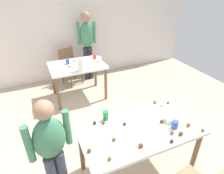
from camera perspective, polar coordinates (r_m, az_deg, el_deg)
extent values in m
plane|color=tan|center=(2.87, 7.36, -22.33)|extent=(6.40, 6.40, 0.00)
cube|color=silver|center=(4.88, -11.69, 17.70)|extent=(6.40, 0.10, 2.60)
cube|color=silver|center=(2.28, 8.24, -12.46)|extent=(1.39, 0.75, 0.04)
cylinder|color=brown|center=(2.71, 23.56, -18.02)|extent=(0.06, 0.06, 0.71)
cylinder|color=brown|center=(2.58, -9.14, -18.09)|extent=(0.06, 0.06, 0.71)
cylinder|color=brown|center=(3.02, 15.12, -10.52)|extent=(0.06, 0.06, 0.71)
cube|color=white|center=(3.94, -10.41, 6.33)|extent=(1.09, 0.78, 0.04)
cylinder|color=brown|center=(3.75, -15.84, -2.08)|extent=(0.06, 0.06, 0.71)
cylinder|color=brown|center=(3.94, -1.88, 0.81)|extent=(0.06, 0.06, 0.71)
cylinder|color=brown|center=(4.33, -17.30, 2.12)|extent=(0.06, 0.06, 0.71)
cylinder|color=brown|center=(4.50, -5.03, 4.48)|extent=(0.06, 0.06, 0.71)
cube|color=brown|center=(4.66, -11.98, 5.87)|extent=(0.53, 0.53, 0.04)
cube|color=brown|center=(4.72, -13.58, 8.99)|extent=(0.36, 0.19, 0.42)
cylinder|color=brown|center=(4.72, -8.82, 3.46)|extent=(0.04, 0.04, 0.41)
cylinder|color=brown|center=(4.54, -12.13, 2.06)|extent=(0.04, 0.04, 0.41)
cylinder|color=brown|center=(4.97, -11.31, 4.60)|extent=(0.04, 0.04, 0.41)
cylinder|color=brown|center=(4.80, -14.54, 3.30)|extent=(0.04, 0.04, 0.41)
cylinder|color=#383D4C|center=(2.41, -14.56, -23.96)|extent=(0.11, 0.11, 0.68)
ellipsoid|color=#3D7A56|center=(1.98, -18.19, -14.36)|extent=(0.36, 0.27, 0.48)
sphere|color=#997051|center=(1.77, -19.85, -6.51)|extent=(0.18, 0.18, 0.18)
cylinder|color=#3D7A56|center=(1.93, -23.76, -15.49)|extent=(0.08, 0.08, 0.41)
cylinder|color=#3D7A56|center=(2.00, -13.22, -11.65)|extent=(0.08, 0.08, 0.41)
cylinder|color=#28282D|center=(4.86, -6.42, 7.15)|extent=(0.11, 0.11, 0.83)
cylinder|color=#28282D|center=(4.84, -7.68, 6.95)|extent=(0.11, 0.11, 0.83)
ellipsoid|color=#3D7A56|center=(4.63, -7.60, 15.21)|extent=(0.33, 0.21, 0.59)
sphere|color=#997051|center=(4.55, -7.95, 20.19)|extent=(0.23, 0.23, 0.23)
cylinder|color=#3D7A56|center=(4.66, -5.29, 16.01)|extent=(0.07, 0.07, 0.50)
cylinder|color=#3D7A56|center=(4.58, -10.02, 15.44)|extent=(0.07, 0.07, 0.50)
cylinder|color=white|center=(2.43, 16.97, -9.02)|extent=(0.16, 0.16, 0.06)
cylinder|color=#198438|center=(2.33, -1.90, -8.55)|extent=(0.07, 0.07, 0.12)
cube|color=silver|center=(2.25, 11.71, -12.89)|extent=(0.17, 0.02, 0.01)
cylinder|color=#3351B2|center=(2.33, 18.35, -10.62)|extent=(0.07, 0.07, 0.10)
cylinder|color=white|center=(2.68, 15.36, -4.42)|extent=(0.07, 0.07, 0.10)
sphere|color=brown|center=(2.38, 14.60, -9.91)|extent=(0.04, 0.04, 0.04)
sphere|color=brown|center=(2.74, 16.43, -4.43)|extent=(0.04, 0.04, 0.04)
sphere|color=brown|center=(2.09, 0.62, -15.33)|extent=(0.04, 0.04, 0.04)
sphere|color=brown|center=(2.27, 19.94, -12.97)|extent=(0.05, 0.05, 0.05)
sphere|color=brown|center=(2.42, 21.94, -10.44)|extent=(0.05, 0.05, 0.05)
sphere|color=#3D2319|center=(2.28, 3.80, -10.94)|extent=(0.04, 0.04, 0.04)
sphere|color=brown|center=(1.99, -6.81, -18.35)|extent=(0.05, 0.05, 0.05)
sphere|color=brown|center=(2.42, 25.53, -11.57)|extent=(0.04, 0.04, 0.04)
sphere|color=brown|center=(2.04, 8.65, -16.91)|extent=(0.05, 0.05, 0.05)
sphere|color=brown|center=(2.70, 12.75, -4.44)|extent=(0.05, 0.05, 0.05)
sphere|color=brown|center=(2.29, -2.56, -10.56)|extent=(0.04, 0.04, 0.04)
sphere|color=brown|center=(2.26, 17.53, -12.86)|extent=(0.05, 0.05, 0.05)
sphere|color=brown|center=(1.92, -0.71, -20.59)|extent=(0.04, 0.04, 0.04)
sphere|color=#3D2319|center=(2.29, -5.23, -10.59)|extent=(0.04, 0.04, 0.04)
sphere|color=#3D2319|center=(2.16, 17.47, -15.18)|extent=(0.04, 0.04, 0.04)
cylinder|color=white|center=(3.60, -9.40, 6.55)|extent=(0.13, 0.13, 0.24)
cylinder|color=#3351B2|center=(3.98, -13.16, 7.46)|extent=(0.08, 0.08, 0.11)
cylinder|color=white|center=(4.02, -3.76, 8.32)|extent=(0.08, 0.08, 0.10)
cylinder|color=red|center=(4.16, -5.25, 9.02)|extent=(0.07, 0.07, 0.10)
torus|color=white|center=(4.04, -8.95, 7.69)|extent=(0.14, 0.14, 0.04)
torus|color=white|center=(3.73, -4.61, 5.98)|extent=(0.10, 0.10, 0.03)
torus|color=white|center=(3.74, -16.66, 4.93)|extent=(0.14, 0.14, 0.04)
torus|color=white|center=(3.95, -10.96, 6.91)|extent=(0.11, 0.11, 0.03)
torus|color=gold|center=(3.84, -12.44, 6.08)|extent=(0.11, 0.11, 0.03)
torus|color=pink|center=(4.09, -10.98, 7.70)|extent=(0.12, 0.12, 0.03)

